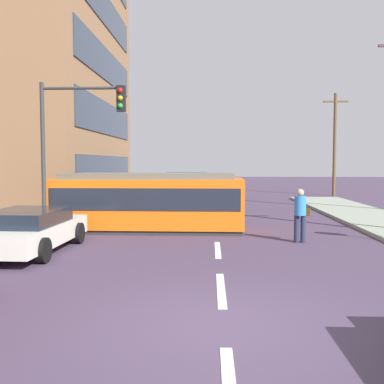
{
  "coord_description": "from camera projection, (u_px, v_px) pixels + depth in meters",
  "views": [
    {
      "loc": [
        -0.22,
        -6.69,
        2.5
      ],
      "look_at": [
        -0.82,
        8.16,
        1.51
      ],
      "focal_mm": 42.07,
      "sensor_mm": 36.0,
      "label": 1
    }
  ],
  "objects": [
    {
      "name": "ground_plane",
      "position": [
        216.0,
        229.0,
        16.79
      ],
      "size": [
        120.0,
        120.0,
        0.0
      ],
      "primitive_type": "plane",
      "color": "#43344A"
    },
    {
      "name": "lane_stripe_1",
      "position": [
        221.0,
        289.0,
        8.82
      ],
      "size": [
        0.16,
        2.4,
        0.01
      ],
      "primitive_type": "cube",
      "color": "silver",
      "rests_on": "ground"
    },
    {
      "name": "lane_stripe_2",
      "position": [
        218.0,
        250.0,
        12.81
      ],
      "size": [
        0.16,
        2.4,
        0.01
      ],
      "primitive_type": "cube",
      "color": "silver",
      "rests_on": "ground"
    },
    {
      "name": "lane_stripe_3",
      "position": [
        215.0,
        212.0,
        22.41
      ],
      "size": [
        0.16,
        2.4,
        0.01
      ],
      "primitive_type": "cube",
      "color": "silver",
      "rests_on": "ground"
    },
    {
      "name": "lane_stripe_4",
      "position": [
        214.0,
        202.0,
        28.39
      ],
      "size": [
        0.16,
        2.4,
        0.01
      ],
      "primitive_type": "cube",
      "color": "silver",
      "rests_on": "ground"
    },
    {
      "name": "streetcar_tram",
      "position": [
        149.0,
        201.0,
        16.46
      ],
      "size": [
        6.85,
        2.62,
        2.09
      ],
      "color": "orange",
      "rests_on": "ground"
    },
    {
      "name": "city_bus",
      "position": [
        185.0,
        187.0,
        25.77
      ],
      "size": [
        2.59,
        5.28,
        1.87
      ],
      "color": "#265085",
      "rests_on": "ground"
    },
    {
      "name": "pedestrian_crossing",
      "position": [
        300.0,
        212.0,
        13.91
      ],
      "size": [
        0.51,
        0.36,
        1.67
      ],
      "color": "#262A43",
      "rests_on": "ground"
    },
    {
      "name": "parked_sedan_mid",
      "position": [
        29.0,
        230.0,
        12.45
      ],
      "size": [
        2.2,
        4.59,
        1.19
      ],
      "color": "silver",
      "rests_on": "ground"
    },
    {
      "name": "parked_sedan_far",
      "position": [
        105.0,
        203.0,
        20.54
      ],
      "size": [
        1.96,
        4.26,
        1.19
      ],
      "color": "#3C5F37",
      "rests_on": "ground"
    },
    {
      "name": "traffic_light_mast",
      "position": [
        75.0,
        129.0,
        14.91
      ],
      "size": [
        2.86,
        0.33,
        5.13
      ],
      "color": "#333333",
      "rests_on": "ground"
    },
    {
      "name": "utility_pole_far",
      "position": [
        335.0,
        142.0,
        33.09
      ],
      "size": [
        1.8,
        0.24,
        7.53
      ],
      "color": "brown",
      "rests_on": "ground"
    }
  ]
}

